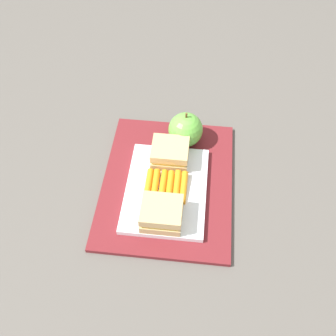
% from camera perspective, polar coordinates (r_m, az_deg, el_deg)
% --- Properties ---
extents(ground_plane, '(2.40, 2.40, 0.00)m').
position_cam_1_polar(ground_plane, '(0.88, -0.09, -2.34)').
color(ground_plane, '#56514C').
extents(lunchbag_mat, '(0.36, 0.28, 0.01)m').
position_cam_1_polar(lunchbag_mat, '(0.87, -0.09, -2.15)').
color(lunchbag_mat, maroon).
rests_on(lunchbag_mat, ground_plane).
extents(food_tray, '(0.23, 0.17, 0.01)m').
position_cam_1_polar(food_tray, '(0.85, -0.27, -3.07)').
color(food_tray, white).
rests_on(food_tray, lunchbag_mat).
extents(sandwich_half_left, '(0.07, 0.08, 0.04)m').
position_cam_1_polar(sandwich_half_left, '(0.78, -0.92, -6.54)').
color(sandwich_half_left, tan).
rests_on(sandwich_half_left, food_tray).
extents(sandwich_half_right, '(0.07, 0.08, 0.04)m').
position_cam_1_polar(sandwich_half_right, '(0.87, 0.29, 2.16)').
color(sandwich_half_right, tan).
rests_on(sandwich_half_right, food_tray).
extents(carrot_sticks_bundle, '(0.08, 0.09, 0.02)m').
position_cam_1_polar(carrot_sticks_bundle, '(0.84, -0.27, -2.56)').
color(carrot_sticks_bundle, orange).
rests_on(carrot_sticks_bundle, food_tray).
extents(apple, '(0.08, 0.08, 0.09)m').
position_cam_1_polar(apple, '(0.91, 2.54, 5.51)').
color(apple, '#66B742').
rests_on(apple, lunchbag_mat).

